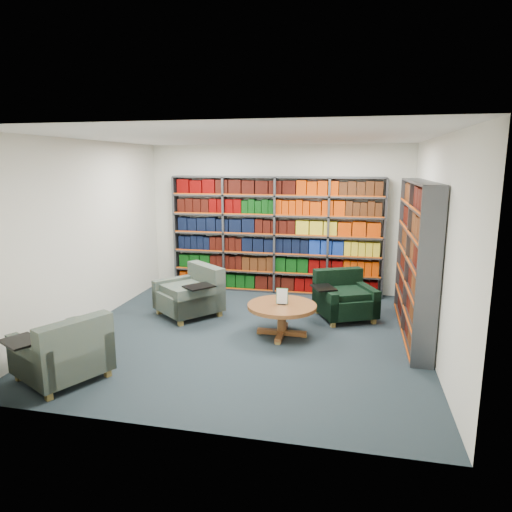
% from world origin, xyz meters
% --- Properties ---
extents(room_shell, '(5.02, 5.02, 2.82)m').
position_xyz_m(room_shell, '(0.00, 0.00, 1.40)').
color(room_shell, black).
rests_on(room_shell, ground).
extents(bookshelf_back, '(4.00, 0.28, 2.20)m').
position_xyz_m(bookshelf_back, '(0.00, 2.34, 1.10)').
color(bookshelf_back, '#47494F').
rests_on(bookshelf_back, ground).
extents(bookshelf_right, '(0.28, 2.50, 2.20)m').
position_xyz_m(bookshelf_right, '(2.34, 0.60, 1.10)').
color(bookshelf_right, '#47494F').
rests_on(bookshelf_right, ground).
extents(chair_teal_left, '(1.23, 1.23, 0.80)m').
position_xyz_m(chair_teal_left, '(-1.08, 0.71, 0.32)').
color(chair_teal_left, '#0E293B').
rests_on(chair_teal_left, ground).
extents(chair_green_right, '(1.11, 1.09, 0.75)m').
position_xyz_m(chair_green_right, '(1.33, 1.09, 0.30)').
color(chair_green_right, black).
rests_on(chair_green_right, ground).
extents(chair_teal_front, '(1.16, 1.16, 0.78)m').
position_xyz_m(chair_teal_front, '(-1.70, -1.84, 0.32)').
color(chair_teal_front, '#0E293B').
rests_on(chair_teal_front, ground).
extents(coffee_table, '(0.99, 0.99, 0.70)m').
position_xyz_m(coffee_table, '(0.50, 0.07, 0.37)').
color(coffee_table, brown).
rests_on(coffee_table, ground).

